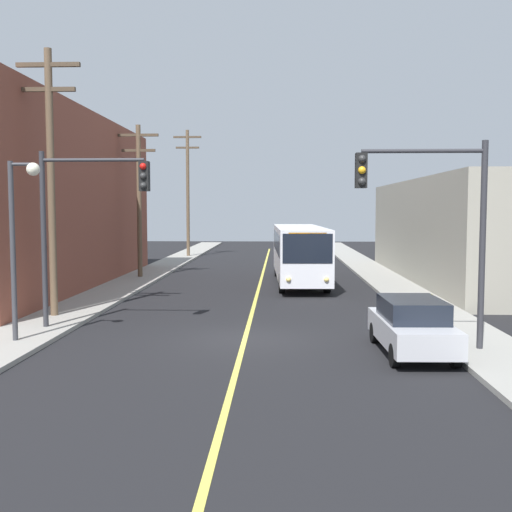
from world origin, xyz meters
TOP-DOWN VIEW (x-y plane):
  - ground_plane at (0.00, 0.00)m, footprint 120.00×120.00m
  - sidewalk_left at (-7.25, 10.00)m, footprint 2.50×90.00m
  - sidewalk_right at (7.25, 10.00)m, footprint 2.50×90.00m
  - lane_stripe_center at (0.00, 15.00)m, footprint 0.16×60.00m
  - building_left_brick at (-13.49, 12.70)m, footprint 10.00×23.48m
  - building_right_warehouse at (14.50, 16.56)m, footprint 12.00×23.25m
  - city_bus at (2.20, 15.13)m, footprint 2.98×12.23m
  - parked_car_silver at (4.95, -1.87)m, footprint 1.91×4.44m
  - utility_pole_near at (-7.49, 3.33)m, footprint 2.40×0.28m
  - utility_pole_mid at (-7.29, 16.81)m, footprint 2.40×0.28m
  - utility_pole_far at (-6.86, 33.30)m, footprint 2.40×0.28m
  - traffic_signal_left_corner at (-5.41, 1.07)m, footprint 3.75×0.48m
  - traffic_signal_right_corner at (5.41, -1.71)m, footprint 3.75×0.48m
  - street_lamp_left at (-6.83, -1.13)m, footprint 0.98×0.40m
  - fire_hydrant at (6.85, 3.79)m, footprint 0.44×0.26m

SIDE VIEW (x-z plane):
  - ground_plane at x=0.00m, z-range 0.00..0.00m
  - lane_stripe_center at x=0.00m, z-range 0.00..0.01m
  - sidewalk_left at x=-7.25m, z-range 0.00..0.15m
  - sidewalk_right at x=7.25m, z-range 0.00..0.15m
  - fire_hydrant at x=6.85m, z-range 0.16..1.00m
  - parked_car_silver at x=4.95m, z-range 0.03..1.65m
  - city_bus at x=2.20m, z-range 0.22..3.42m
  - building_right_warehouse at x=14.50m, z-range 0.00..5.86m
  - street_lamp_left at x=-6.83m, z-range 0.99..6.49m
  - traffic_signal_left_corner at x=-5.41m, z-range 1.30..7.30m
  - traffic_signal_right_corner at x=5.41m, z-range 1.30..7.30m
  - building_left_brick at x=-13.49m, z-range 0.00..9.22m
  - utility_pole_mid at x=-7.29m, z-range 0.63..9.65m
  - utility_pole_near at x=-7.49m, z-range 0.65..10.64m
  - utility_pole_far at x=-6.86m, z-range 0.67..11.48m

